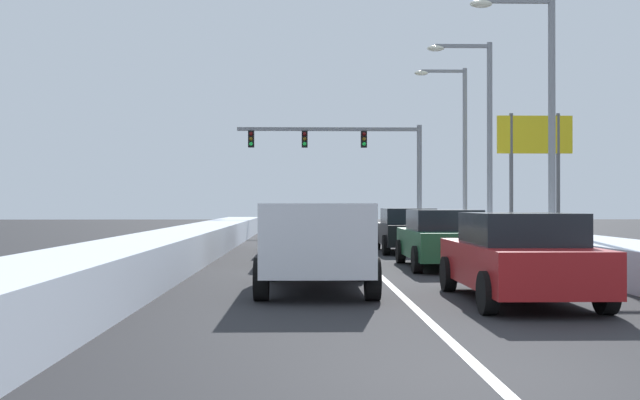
% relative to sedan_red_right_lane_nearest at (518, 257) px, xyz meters
% --- Properties ---
extents(ground_plane, '(120.00, 120.00, 0.00)m').
position_rel_sedan_red_right_lane_nearest_xyz_m(ground_plane, '(-1.87, 8.68, -0.76)').
color(ground_plane, '#28282B').
extents(lane_stripe_between_right_lane_and_center_lane, '(0.14, 40.37, 0.01)m').
position_rel_sedan_red_right_lane_nearest_xyz_m(lane_stripe_between_right_lane_and_center_lane, '(-1.87, 12.35, -0.76)').
color(lane_stripe_between_right_lane_and_center_lane, silver).
rests_on(lane_stripe_between_right_lane_and_center_lane, ground).
extents(snow_bank_right_shoulder, '(2.13, 40.37, 0.80)m').
position_rel_sedan_red_right_lane_nearest_xyz_m(snow_bank_right_shoulder, '(3.43, 12.35, -0.37)').
color(snow_bank_right_shoulder, silver).
rests_on(snow_bank_right_shoulder, ground).
extents(snow_bank_left_shoulder, '(1.88, 40.37, 0.88)m').
position_rel_sedan_red_right_lane_nearest_xyz_m(snow_bank_left_shoulder, '(-7.17, 12.35, -0.32)').
color(snow_bank_left_shoulder, silver).
rests_on(snow_bank_left_shoulder, ground).
extents(sedan_red_right_lane_nearest, '(2.00, 4.50, 1.51)m').
position_rel_sedan_red_right_lane_nearest_xyz_m(sedan_red_right_lane_nearest, '(0.00, 0.00, 0.00)').
color(sedan_red_right_lane_nearest, maroon).
rests_on(sedan_red_right_lane_nearest, ground).
extents(sedan_green_right_lane_second, '(2.00, 4.50, 1.51)m').
position_rel_sedan_red_right_lane_nearest_xyz_m(sedan_green_right_lane_second, '(-0.03, 6.81, 0.00)').
color(sedan_green_right_lane_second, '#1E5633').
rests_on(sedan_green_right_lane_second, ground).
extents(sedan_black_right_lane_third, '(2.00, 4.50, 1.51)m').
position_rel_sedan_red_right_lane_nearest_xyz_m(sedan_black_right_lane_third, '(-0.08, 13.20, 0.00)').
color(sedan_black_right_lane_third, black).
rests_on(sedan_black_right_lane_third, ground).
extents(suv_white_center_lane_nearest, '(2.16, 4.90, 1.67)m').
position_rel_sedan_red_right_lane_nearest_xyz_m(suv_white_center_lane_nearest, '(-3.41, 1.93, 0.25)').
color(suv_white_center_lane_nearest, silver).
rests_on(suv_white_center_lane_nearest, ground).
extents(sedan_tan_center_lane_second, '(2.00, 4.50, 1.51)m').
position_rel_sedan_red_right_lane_nearest_xyz_m(sedan_tan_center_lane_second, '(-3.75, 8.57, 0.00)').
color(sedan_tan_center_lane_second, '#937F60').
rests_on(sedan_tan_center_lane_second, ground).
extents(suv_gray_center_lane_third, '(2.16, 4.90, 1.67)m').
position_rel_sedan_red_right_lane_nearest_xyz_m(suv_gray_center_lane_third, '(-3.78, 14.34, 0.25)').
color(suv_gray_center_lane_third, slate).
rests_on(suv_gray_center_lane_third, ground).
extents(traffic_light_gantry, '(10.60, 0.47, 6.20)m').
position_rel_sedan_red_right_lane_nearest_xyz_m(traffic_light_gantry, '(-0.69, 30.69, 3.96)').
color(traffic_light_gantry, slate).
rests_on(traffic_light_gantry, ground).
extents(street_lamp_right_near, '(2.66, 0.36, 8.10)m').
position_rel_sedan_red_right_lane_nearest_xyz_m(street_lamp_right_near, '(3.68, 10.52, 4.09)').
color(street_lamp_right_near, gray).
rests_on(street_lamp_right_near, ground).
extents(street_lamp_right_mid, '(2.66, 0.36, 8.23)m').
position_rel_sedan_red_right_lane_nearest_xyz_m(street_lamp_right_mid, '(3.56, 17.86, 4.16)').
color(street_lamp_right_mid, gray).
rests_on(street_lamp_right_mid, ground).
extents(street_lamp_right_far, '(2.66, 0.36, 8.49)m').
position_rel_sedan_red_right_lane_nearest_xyz_m(street_lamp_right_far, '(4.13, 25.20, 4.30)').
color(street_lamp_right_far, gray).
rests_on(street_lamp_right_far, ground).
extents(roadside_sign_right, '(3.20, 0.16, 5.50)m').
position_rel_sedan_red_right_lane_nearest_xyz_m(roadside_sign_right, '(6.15, 19.13, 3.25)').
color(roadside_sign_right, '#59595B').
rests_on(roadside_sign_right, ground).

